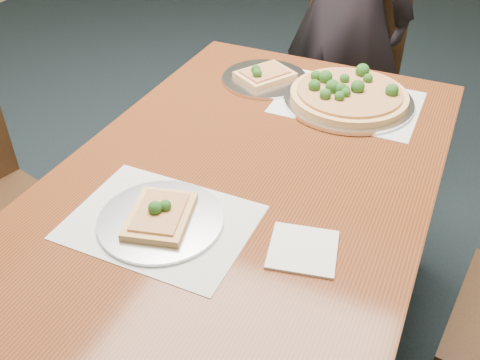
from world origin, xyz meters
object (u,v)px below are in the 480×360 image
at_px(chair_far, 350,73).
at_px(slice_plate_far, 265,77).
at_px(slice_plate_near, 160,218).
at_px(diner, 346,4).
at_px(dining_table, 240,209).
at_px(pizza_pan, 348,95).

height_order(chair_far, slice_plate_far, chair_far).
bearing_deg(slice_plate_near, diner, 89.06).
bearing_deg(dining_table, diner, 93.42).
distance_m(chair_far, slice_plate_near, 1.42).
bearing_deg(pizza_pan, diner, 106.16).
distance_m(chair_far, diner, 0.29).
xyz_separation_m(chair_far, slice_plate_far, (-0.14, -0.65, 0.25)).
relative_size(chair_far, pizza_pan, 2.33).
relative_size(dining_table, slice_plate_far, 5.36).
bearing_deg(dining_table, slice_plate_near, -113.90).
xyz_separation_m(chair_far, slice_plate_near, (-0.08, -1.40, 0.25)).
bearing_deg(slice_plate_far, chair_far, 78.07).
xyz_separation_m(dining_table, slice_plate_far, (-0.15, 0.53, 0.10)).
height_order(diner, slice_plate_near, diner).
xyz_separation_m(pizza_pan, slice_plate_near, (-0.23, -0.71, -0.01)).
bearing_deg(chair_far, slice_plate_far, -111.11).
height_order(chair_far, diner, diner).
xyz_separation_m(slice_plate_near, slice_plate_far, (-0.06, 0.74, -0.00)).
height_order(pizza_pan, slice_plate_far, pizza_pan).
xyz_separation_m(chair_far, diner, (-0.06, 0.03, 0.29)).
distance_m(pizza_pan, slice_plate_near, 0.75).
relative_size(dining_table, slice_plate_near, 5.36).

